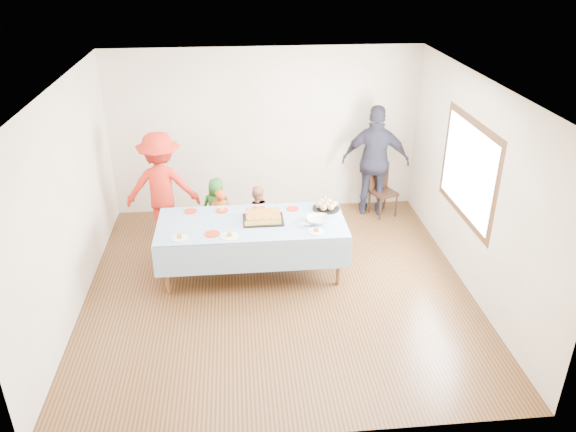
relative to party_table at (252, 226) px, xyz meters
name	(u,v)px	position (x,y,z in m)	size (l,w,h in m)	color
ground	(278,287)	(0.31, -0.41, -0.72)	(5.00, 5.00, 0.00)	#422612
room_walls	(281,162)	(0.37, -0.41, 1.05)	(5.04, 5.04, 2.72)	#BEAF9C
party_table	(252,226)	(0.00, 0.00, 0.00)	(2.50, 1.10, 0.78)	brown
birthday_cake	(263,217)	(0.16, 0.03, 0.10)	(0.54, 0.42, 0.10)	black
rolls_tray	(326,206)	(1.05, 0.30, 0.10)	(0.38, 0.38, 0.11)	black
punch_bowl	(318,220)	(0.88, -0.10, 0.09)	(0.30, 0.30, 0.07)	silver
party_hat	(325,199)	(1.05, 0.46, 0.13)	(0.09, 0.09, 0.15)	white
fork_pile	(307,224)	(0.71, -0.18, 0.09)	(0.24, 0.18, 0.07)	white
plate_red_far_a	(191,211)	(-0.83, 0.40, 0.06)	(0.18, 0.18, 0.01)	red
plate_red_far_b	(222,211)	(-0.40, 0.38, 0.06)	(0.18, 0.18, 0.01)	red
plate_red_far_c	(259,208)	(0.11, 0.40, 0.06)	(0.18, 0.18, 0.01)	red
plate_red_far_d	(293,209)	(0.58, 0.34, 0.06)	(0.17, 0.17, 0.01)	red
plate_red_near	(212,234)	(-0.51, -0.30, 0.06)	(0.19, 0.19, 0.01)	red
plate_white_left	(180,238)	(-0.92, -0.37, 0.06)	(0.21, 0.21, 0.01)	white
plate_white_mid	(229,236)	(-0.29, -0.38, 0.06)	(0.23, 0.23, 0.01)	white
plate_white_right	(316,232)	(0.82, -0.36, 0.06)	(0.20, 0.20, 0.01)	white
dining_chair	(381,187)	(2.20, 1.67, -0.25)	(0.48, 0.48, 0.85)	black
toddler_left	(221,217)	(-0.43, 0.88, -0.28)	(0.32, 0.21, 0.89)	#C74D18
toddler_mid	(217,208)	(-0.49, 1.11, -0.25)	(0.47, 0.30, 0.96)	#256722
toddler_right	(257,214)	(0.11, 0.89, -0.27)	(0.44, 0.35, 0.91)	tan
adult_left	(162,187)	(-1.29, 1.14, 0.12)	(1.09, 0.63, 1.69)	red
adult_right	(376,161)	(2.08, 1.70, 0.20)	(1.08, 0.45, 1.85)	#2A2939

